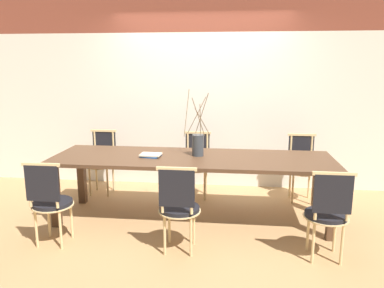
{
  "coord_description": "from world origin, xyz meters",
  "views": [
    {
      "loc": [
        0.47,
        -4.09,
        1.78
      ],
      "look_at": [
        0.0,
        0.0,
        0.9
      ],
      "focal_mm": 35.0,
      "sensor_mm": 36.0,
      "label": 1
    }
  ],
  "objects_px": {
    "chair_far_center": "(302,165)",
    "book_stack": "(151,155)",
    "chair_near_center": "(328,211)",
    "vase_centerpiece": "(198,144)",
    "dining_table": "(192,164)"
  },
  "relations": [
    {
      "from": "book_stack",
      "to": "vase_centerpiece",
      "type": "bearing_deg",
      "value": 11.53
    },
    {
      "from": "chair_near_center",
      "to": "book_stack",
      "type": "distance_m",
      "value": 1.97
    },
    {
      "from": "chair_near_center",
      "to": "vase_centerpiece",
      "type": "xyz_separation_m",
      "value": [
        -1.27,
        0.87,
        0.41
      ]
    },
    {
      "from": "dining_table",
      "to": "chair_far_center",
      "type": "bearing_deg",
      "value": 30.32
    },
    {
      "from": "vase_centerpiece",
      "to": "book_stack",
      "type": "xyz_separation_m",
      "value": [
        -0.53,
        -0.11,
        -0.12
      ]
    },
    {
      "from": "chair_far_center",
      "to": "book_stack",
      "type": "height_order",
      "value": "chair_far_center"
    },
    {
      "from": "book_stack",
      "to": "chair_near_center",
      "type": "bearing_deg",
      "value": -23.0
    },
    {
      "from": "chair_near_center",
      "to": "vase_centerpiece",
      "type": "relative_size",
      "value": 1.17
    },
    {
      "from": "dining_table",
      "to": "chair_far_center",
      "type": "xyz_separation_m",
      "value": [
        1.36,
        0.8,
        -0.19
      ]
    },
    {
      "from": "book_stack",
      "to": "chair_far_center",
      "type": "bearing_deg",
      "value": 24.44
    },
    {
      "from": "dining_table",
      "to": "vase_centerpiece",
      "type": "height_order",
      "value": "vase_centerpiece"
    },
    {
      "from": "dining_table",
      "to": "chair_near_center",
      "type": "relative_size",
      "value": 3.61
    },
    {
      "from": "dining_table",
      "to": "vase_centerpiece",
      "type": "xyz_separation_m",
      "value": [
        0.06,
        0.07,
        0.21
      ]
    },
    {
      "from": "vase_centerpiece",
      "to": "book_stack",
      "type": "distance_m",
      "value": 0.55
    },
    {
      "from": "chair_near_center",
      "to": "book_stack",
      "type": "xyz_separation_m",
      "value": [
        -1.79,
        0.76,
        0.29
      ]
    }
  ]
}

